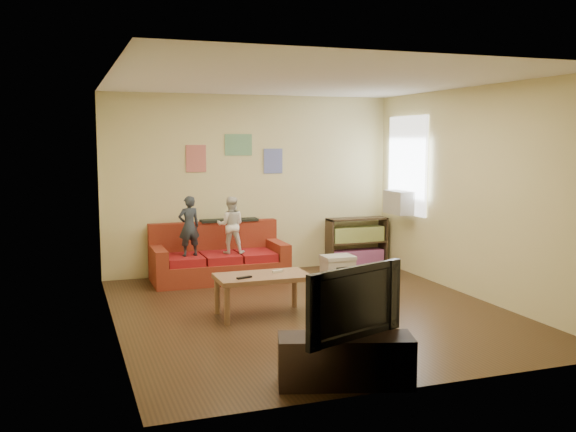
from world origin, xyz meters
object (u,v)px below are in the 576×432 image
object	(u,v)px
bookshelf	(357,245)
file_box	(338,266)
child_b	(231,225)
tv_stand	(345,361)
sofa	(218,260)
coffee_table	(262,281)
television	(346,300)
child_a	(189,226)

from	to	relation	value
bookshelf	file_box	distance (m)	0.92
child_b	tv_stand	xyz separation A→B (m)	(-0.09, -4.15, -0.60)
child_b	sofa	bearing A→B (deg)	-32.40
coffee_table	file_box	xyz separation A→B (m)	(1.67, 1.64, -0.25)
child_b	file_box	size ratio (longest dim) A/B	1.76
sofa	tv_stand	distance (m)	4.32
file_box	bookshelf	bearing A→B (deg)	46.63
tv_stand	television	world-z (taller)	television
child_a	coffee_table	size ratio (longest dim) A/B	0.79
coffee_table	file_box	size ratio (longest dim) A/B	2.30
child_b	coffee_table	world-z (taller)	child_b
tv_stand	child_a	bearing A→B (deg)	114.11
child_b	file_box	xyz separation A→B (m)	(1.56, -0.25, -0.65)
tv_stand	coffee_table	bearing A→B (deg)	107.66
sofa	coffee_table	world-z (taller)	sofa
file_box	child_a	bearing A→B (deg)	173.31
coffee_table	television	world-z (taller)	television
file_box	coffee_table	bearing A→B (deg)	-135.60
sofa	bookshelf	distance (m)	2.34
sofa	bookshelf	size ratio (longest dim) A/B	1.97
file_box	television	bearing A→B (deg)	-112.96
child_b	file_box	world-z (taller)	child_b
child_b	bookshelf	bearing A→B (deg)	-153.78
bookshelf	child_a	bearing A→B (deg)	-171.82
sofa	child_b	world-z (taller)	child_b
tv_stand	television	size ratio (longest dim) A/B	1.07
sofa	tv_stand	world-z (taller)	sofa
coffee_table	sofa	bearing A→B (deg)	91.04
child_b	bookshelf	distance (m)	2.27
child_a	tv_stand	size ratio (longest dim) A/B	0.76
coffee_table	tv_stand	world-z (taller)	coffee_table
sofa	television	xyz separation A→B (m)	(0.06, -4.32, 0.43)
child_b	bookshelf	size ratio (longest dim) A/B	0.84
child_b	bookshelf	xyz separation A→B (m)	(2.18, 0.40, -0.46)
sofa	coffee_table	size ratio (longest dim) A/B	1.80
file_box	sofa	bearing A→B (deg)	166.22
sofa	coffee_table	distance (m)	2.06
sofa	child_b	xyz separation A→B (m)	(0.15, -0.17, 0.53)
child_a	tv_stand	xyz separation A→B (m)	(0.51, -4.15, -0.62)
coffee_table	television	size ratio (longest dim) A/B	1.02
child_a	television	distance (m)	4.18
television	child_b	bearing A→B (deg)	67.62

